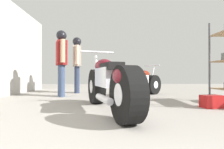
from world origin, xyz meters
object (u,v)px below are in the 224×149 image
object	(u,v)px
mechanic_with_helmet	(61,57)
red_toolbox	(211,101)
motorcycle_maroon_cruiser	(108,83)
motorcycle_black_naked	(138,83)
mechanic_in_blue	(77,60)

from	to	relation	value
mechanic_with_helmet	red_toolbox	bearing A→B (deg)	-29.85
motorcycle_maroon_cruiser	mechanic_with_helmet	world-z (taller)	mechanic_with_helmet
motorcycle_maroon_cruiser	motorcycle_black_naked	xyz separation A→B (m)	(0.84, 2.00, -0.08)
motorcycle_maroon_cruiser	mechanic_with_helmet	bearing A→B (deg)	121.91
red_toolbox	motorcycle_black_naked	bearing A→B (deg)	118.14
motorcycle_maroon_cruiser	mechanic_with_helmet	distance (m)	2.41
motorcycle_black_naked	red_toolbox	distance (m)	2.00
motorcycle_maroon_cruiser	mechanic_in_blue	world-z (taller)	mechanic_in_blue
motorcycle_maroon_cruiser	mechanic_with_helmet	xyz separation A→B (m)	(-1.23, 1.98, 0.62)
motorcycle_black_naked	mechanic_in_blue	xyz separation A→B (m)	(-1.82, 0.93, 0.72)
motorcycle_black_naked	red_toolbox	xyz separation A→B (m)	(0.94, -1.75, -0.25)
motorcycle_maroon_cruiser	motorcycle_black_naked	size ratio (longest dim) A/B	1.41
mechanic_in_blue	mechanic_with_helmet	world-z (taller)	mechanic_in_blue
motorcycle_black_naked	mechanic_with_helmet	size ratio (longest dim) A/B	0.87
motorcycle_black_naked	red_toolbox	bearing A→B (deg)	-61.86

